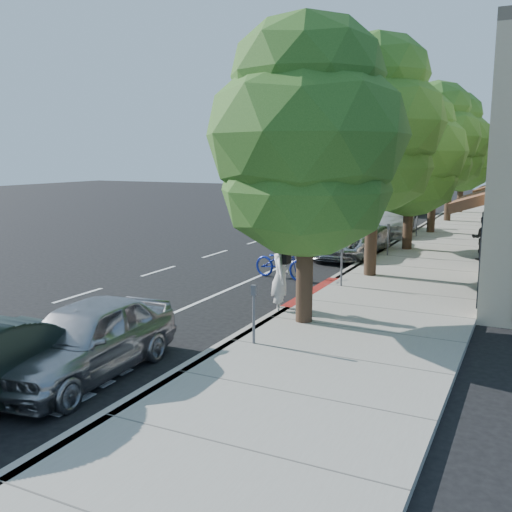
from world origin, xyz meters
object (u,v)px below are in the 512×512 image
Objects in this scene: dark_suv_far at (409,204)px; street_tree_5 at (463,155)px; dark_sedan at (339,229)px; silver_suv at (349,239)px; pedestrian at (483,238)px; street_tree_3 at (435,140)px; street_tree_1 at (375,127)px; street_tree_2 at (411,154)px; street_tree_0 at (307,140)px; white_pickup at (390,220)px; cyclist at (280,277)px; near_car_a at (85,339)px; street_tree_4 at (452,141)px; bicycle at (281,263)px.

street_tree_5 is at bearing 38.90° from dark_suv_far.
street_tree_5 is 18.28m from dark_sedan.
pedestrian is (5.05, 0.52, 0.27)m from silver_suv.
pedestrian is at bearing -67.50° from street_tree_3.
street_tree_1 reaches higher than street_tree_2.
street_tree_0 is 11.48m from pedestrian.
white_pickup reaches higher than silver_suv.
street_tree_5 is 13.53m from white_pickup.
pedestrian is at bearing -47.59° from cyclist.
white_pickup is (-1.88, 5.00, -3.32)m from street_tree_2.
street_tree_3 is 1.67× the size of dark_sedan.
street_tree_4 is at bearing 82.12° from near_car_a.
street_tree_2 is at bearing -90.00° from street_tree_3.
cyclist is 1.18× the size of pedestrian.
cyclist is 0.43× the size of dark_sedan.
street_tree_5 is 20.37m from silver_suv.
street_tree_1 is 8.17m from dark_sedan.
street_tree_1 is 22.40m from dark_suv_far.
dark_sedan is 15.49m from dark_suv_far.
street_tree_1 is 4.72× the size of pedestrian.
street_tree_0 is at bearing 58.84° from near_car_a.
cyclist is 4.38m from bicycle.
street_tree_1 reaches higher than street_tree_0.
near_car_a is at bearing -99.16° from white_pickup.
bicycle is at bearing -85.66° from dark_suv_far.
street_tree_4 is at bearing 3.13° from bicycle.
street_tree_1 is 1.88× the size of near_car_a.
bicycle is 0.45× the size of dark_sedan.
street_tree_5 is at bearing 85.75° from dark_sedan.
cyclist is 10.56m from pedestrian.
street_tree_2 reaches higher than street_tree_5.
silver_suv is (-1.95, 10.00, -3.68)m from street_tree_0.
street_tree_2 is at bearing -76.92° from white_pickup.
dark_suv_far is (-1.22, 10.78, -0.08)m from white_pickup.
street_tree_3 is 17.69m from cyclist.
dark_sedan is (-3.10, 6.29, -4.20)m from street_tree_1.
cyclist is 0.36× the size of white_pickup.
street_tree_3 reaches higher than near_car_a.
street_tree_2 is 6.29m from white_pickup.
white_pickup is at bearing -21.76° from cyclist.
white_pickup is at bearing -80.25° from dark_suv_far.
street_tree_2 is 18.00m from street_tree_5.
near_car_a is (-2.51, -22.66, -4.14)m from street_tree_3.
street_tree_3 is at bearing 90.00° from street_tree_2.
cyclist reaches higher than pedestrian.
dark_suv_far is at bearing 88.99° from white_pickup.
street_tree_1 is 1.52× the size of silver_suv.
near_car_a is (0.17, -9.43, 0.17)m from bicycle.
street_tree_2 is 4.09× the size of pedestrian.
street_tree_0 is 1.39× the size of silver_suv.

